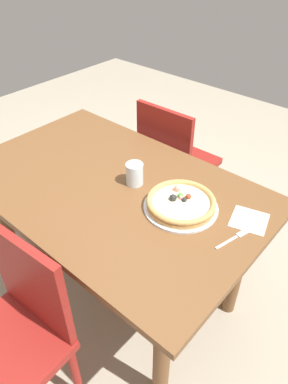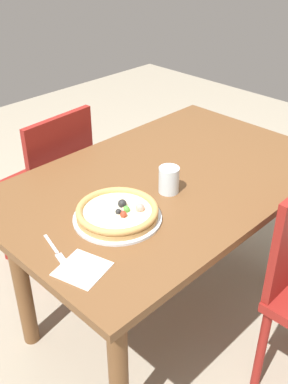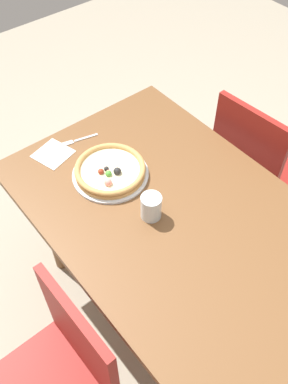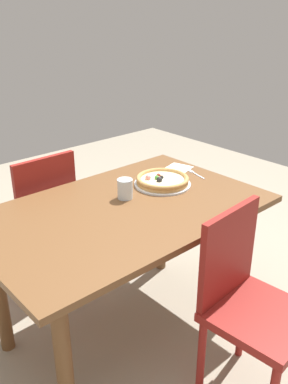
{
  "view_description": "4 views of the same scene",
  "coord_description": "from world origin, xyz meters",
  "px_view_note": "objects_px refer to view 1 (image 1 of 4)",
  "views": [
    {
      "loc": [
        0.97,
        -0.87,
        1.71
      ],
      "look_at": [
        0.17,
        0.04,
        0.77
      ],
      "focal_mm": 33.0,
      "sensor_mm": 36.0,
      "label": 1
    },
    {
      "loc": [
        1.21,
        1.06,
        1.67
      ],
      "look_at": [
        0.17,
        0.04,
        0.77
      ],
      "focal_mm": 42.52,
      "sensor_mm": 36.0,
      "label": 2
    },
    {
      "loc": [
        -0.65,
        0.71,
        2.03
      ],
      "look_at": [
        0.17,
        0.04,
        0.77
      ],
      "focal_mm": 39.54,
      "sensor_mm": 36.0,
      "label": 3
    },
    {
      "loc": [
        -1.14,
        -1.43,
        1.64
      ],
      "look_at": [
        0.17,
        0.04,
        0.77
      ],
      "focal_mm": 38.82,
      "sensor_mm": 36.0,
      "label": 4
    }
  ],
  "objects_px": {
    "pizza": "(181,202)",
    "napkin": "(249,220)",
    "plate": "(181,207)",
    "chair_far": "(174,162)",
    "drinking_glass": "(135,174)",
    "chair_near": "(14,335)",
    "dining_table": "(112,203)",
    "fork": "(235,238)"
  },
  "relations": [
    {
      "from": "drinking_glass",
      "to": "plate",
      "type": "bearing_deg",
      "value": -0.73
    },
    {
      "from": "pizza",
      "to": "napkin",
      "type": "relative_size",
      "value": 2.07
    },
    {
      "from": "plate",
      "to": "napkin",
      "type": "relative_size",
      "value": 2.24
    },
    {
      "from": "chair_far",
      "to": "drinking_glass",
      "type": "xyz_separation_m",
      "value": [
        0.2,
        -0.58,
        0.3
      ]
    },
    {
      "from": "pizza",
      "to": "fork",
      "type": "bearing_deg",
      "value": -1.41
    },
    {
      "from": "dining_table",
      "to": "napkin",
      "type": "relative_size",
      "value": 10.09
    },
    {
      "from": "pizza",
      "to": "chair_far",
      "type": "bearing_deg",
      "value": 128.45
    },
    {
      "from": "drinking_glass",
      "to": "fork",
      "type": "bearing_deg",
      "value": -1.0
    },
    {
      "from": "chair_near",
      "to": "napkin",
      "type": "xyz_separation_m",
      "value": [
        0.45,
        0.86,
        0.25
      ]
    },
    {
      "from": "chair_near",
      "to": "chair_far",
      "type": "height_order",
      "value": "same"
    },
    {
      "from": "drinking_glass",
      "to": "pizza",
      "type": "bearing_deg",
      "value": -0.59
    },
    {
      "from": "plate",
      "to": "chair_far",
      "type": "bearing_deg",
      "value": 128.47
    },
    {
      "from": "pizza",
      "to": "napkin",
      "type": "distance_m",
      "value": 0.28
    },
    {
      "from": "chair_near",
      "to": "pizza",
      "type": "relative_size",
      "value": 3.08
    },
    {
      "from": "plate",
      "to": "napkin",
      "type": "bearing_deg",
      "value": 25.35
    },
    {
      "from": "drinking_glass",
      "to": "napkin",
      "type": "bearing_deg",
      "value": 12.72
    },
    {
      "from": "drinking_glass",
      "to": "chair_near",
      "type": "bearing_deg",
      "value": -84.84
    },
    {
      "from": "dining_table",
      "to": "chair_far",
      "type": "bearing_deg",
      "value": 100.48
    },
    {
      "from": "chair_near",
      "to": "fork",
      "type": "height_order",
      "value": "chair_near"
    },
    {
      "from": "chair_far",
      "to": "pizza",
      "type": "height_order",
      "value": "chair_far"
    },
    {
      "from": "pizza",
      "to": "plate",
      "type": "bearing_deg",
      "value": -37.75
    },
    {
      "from": "pizza",
      "to": "fork",
      "type": "xyz_separation_m",
      "value": [
        0.26,
        -0.01,
        -0.03
      ]
    },
    {
      "from": "chair_near",
      "to": "napkin",
      "type": "height_order",
      "value": "chair_near"
    },
    {
      "from": "napkin",
      "to": "pizza",
      "type": "bearing_deg",
      "value": -154.84
    },
    {
      "from": "chair_near",
      "to": "chair_far",
      "type": "xyz_separation_m",
      "value": [
        -0.27,
        1.32,
        0.0
      ]
    },
    {
      "from": "dining_table",
      "to": "drinking_glass",
      "type": "distance_m",
      "value": 0.2
    },
    {
      "from": "dining_table",
      "to": "plate",
      "type": "xyz_separation_m",
      "value": [
        0.34,
        0.08,
        0.12
      ]
    },
    {
      "from": "chair_far",
      "to": "fork",
      "type": "bearing_deg",
      "value": -40.17
    },
    {
      "from": "chair_near",
      "to": "fork",
      "type": "xyz_separation_m",
      "value": [
        0.46,
        0.73,
        0.25
      ]
    },
    {
      "from": "fork",
      "to": "napkin",
      "type": "bearing_deg",
      "value": 16.88
    },
    {
      "from": "fork",
      "to": "napkin",
      "type": "height_order",
      "value": "fork"
    },
    {
      "from": "dining_table",
      "to": "plate",
      "type": "relative_size",
      "value": 4.51
    },
    {
      "from": "chair_near",
      "to": "drinking_glass",
      "type": "xyz_separation_m",
      "value": [
        -0.07,
        0.74,
        0.3
      ]
    },
    {
      "from": "dining_table",
      "to": "chair_far",
      "type": "distance_m",
      "value": 0.69
    },
    {
      "from": "chair_near",
      "to": "drinking_glass",
      "type": "bearing_deg",
      "value": -88.91
    },
    {
      "from": "dining_table",
      "to": "pizza",
      "type": "distance_m",
      "value": 0.38
    },
    {
      "from": "drinking_glass",
      "to": "dining_table",
      "type": "bearing_deg",
      "value": -134.49
    },
    {
      "from": "plate",
      "to": "napkin",
      "type": "distance_m",
      "value": 0.28
    },
    {
      "from": "chair_near",
      "to": "chair_far",
      "type": "distance_m",
      "value": 1.35
    },
    {
      "from": "dining_table",
      "to": "chair_near",
      "type": "height_order",
      "value": "chair_near"
    },
    {
      "from": "chair_far",
      "to": "pizza",
      "type": "bearing_deg",
      "value": -52.54
    },
    {
      "from": "fork",
      "to": "napkin",
      "type": "xyz_separation_m",
      "value": [
        -0.01,
        0.13,
        -0.0
      ]
    }
  ]
}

